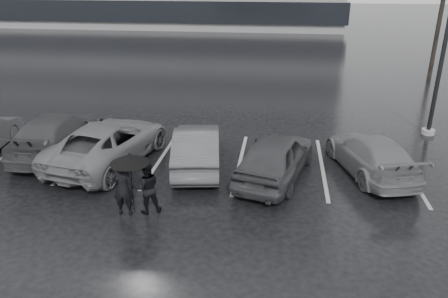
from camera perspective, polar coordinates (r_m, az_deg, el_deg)
The scene contains 12 objects.
ground at distance 12.96m, azimuth -1.68°, elevation -6.13°, with size 160.00×160.00×0.00m, color black.
car_main at distance 13.85m, azimuth 6.74°, elevation -0.95°, with size 1.73×4.29×1.46m, color black.
car_west_a at distance 14.59m, azimuth -3.57°, elevation 0.25°, with size 1.46×4.20×1.38m, color #303033.
car_west_b at distance 15.39m, azimuth -14.82°, elevation 0.86°, with size 2.41×5.23×1.45m, color #4C4C4F.
car_west_c at distance 16.85m, azimuth -20.83°, elevation 1.95°, with size 2.00×4.92×1.43m, color black.
car_east at distance 14.94m, azimuth 18.65°, elevation -0.66°, with size 1.77×4.35×1.26m, color #4C4C4F.
pedestrian_left at distance 11.99m, azimuth -13.05°, elevation -4.99°, with size 0.58×0.38×1.58m, color black.
pedestrian_right at distance 11.99m, azimuth -10.05°, elevation -4.96°, with size 0.73×0.57×1.50m, color black.
umbrella at distance 11.68m, azimuth -12.22°, elevation -1.23°, with size 1.04×1.04×1.77m.
lamp_post at distance 18.61m, azimuth 27.25°, elevation 14.13°, with size 0.51×0.51×9.31m.
stall_stripes at distance 15.29m, azimuth -3.15°, elevation -1.47°, with size 19.72×5.00×0.00m.
tree_north at distance 29.72m, azimuth 26.62°, elevation 16.49°, with size 0.26×0.26×8.50m, color black.
Camera 1 is at (1.87, -11.22, 6.21)m, focal length 35.00 mm.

